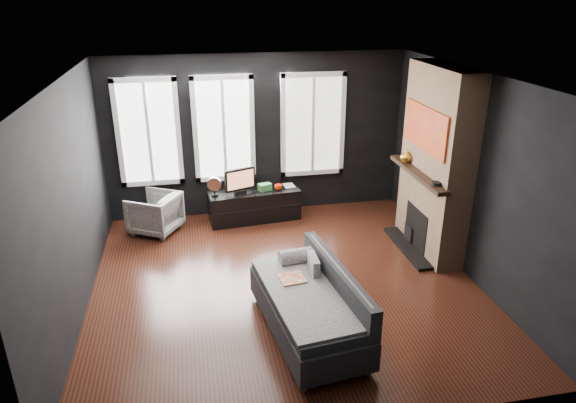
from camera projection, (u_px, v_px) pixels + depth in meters
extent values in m
plane|color=black|center=(285.00, 283.00, 6.84)|extent=(5.00, 5.00, 0.00)
plane|color=white|center=(284.00, 78.00, 5.80)|extent=(5.00, 5.00, 0.00)
cube|color=black|center=(257.00, 136.00, 8.59)|extent=(5.00, 0.02, 2.70)
cube|color=black|center=(71.00, 204.00, 5.88)|extent=(0.02, 5.00, 2.70)
cube|color=black|center=(471.00, 176.00, 6.76)|extent=(0.02, 5.00, 2.70)
cube|color=gray|center=(313.00, 269.00, 6.03)|extent=(0.09, 0.35, 0.35)
imported|color=silver|center=(155.00, 211.00, 8.16)|extent=(0.90, 0.91, 0.71)
imported|color=#F0350B|center=(278.00, 187.00, 8.54)|extent=(0.15, 0.14, 0.13)
imported|color=#BAB092|center=(284.00, 180.00, 8.66)|extent=(0.17, 0.03, 0.24)
cube|color=#387F42|center=(265.00, 187.00, 8.53)|extent=(0.24, 0.19, 0.12)
imported|color=gold|center=(407.00, 156.00, 7.64)|extent=(0.19, 0.20, 0.19)
cylinder|color=black|center=(436.00, 184.00, 6.77)|extent=(0.16, 0.16, 0.04)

